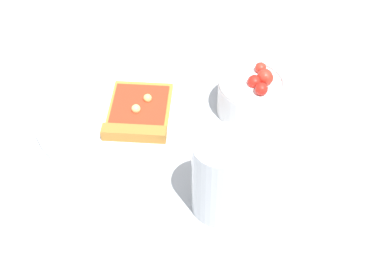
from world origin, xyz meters
name	(u,v)px	position (x,y,z in m)	size (l,w,h in m)	color
ground_plane	(101,117)	(0.00, 0.00, 0.00)	(2.40, 2.40, 0.00)	#B2B7BC
plate	(110,114)	(0.00, -0.02, 0.01)	(0.24, 0.24, 0.01)	white
pizza_slice_main	(138,115)	(-0.01, -0.06, 0.02)	(0.13, 0.11, 0.02)	gold
salad_bowl	(252,94)	(0.05, -0.24, 0.03)	(0.11, 0.11, 0.08)	white
soda_glass	(220,177)	(-0.14, -0.21, 0.06)	(0.07, 0.07, 0.13)	silver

